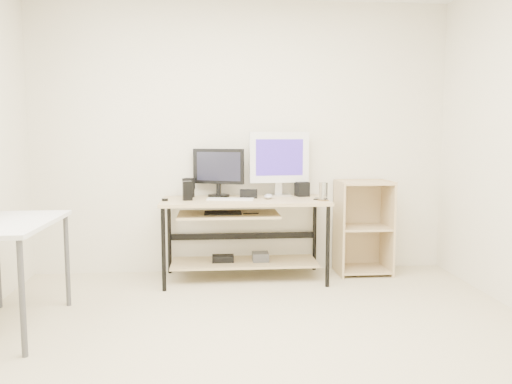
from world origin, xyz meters
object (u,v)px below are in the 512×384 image
object	(u,v)px
side_table	(6,233)
black_monitor	(218,169)
desk	(242,222)
shelf_unit	(362,226)
audio_controller	(187,191)
white_imac	(279,159)

from	to	relation	value
side_table	black_monitor	world-z (taller)	black_monitor
desk	shelf_unit	world-z (taller)	shelf_unit
shelf_unit	side_table	bearing A→B (deg)	-156.67
shelf_unit	audio_controller	bearing A→B (deg)	-172.99
desk	white_imac	size ratio (longest dim) A/B	2.45
white_imac	shelf_unit	bearing A→B (deg)	-9.21
white_imac	audio_controller	distance (m)	0.93
white_imac	audio_controller	bearing A→B (deg)	-169.92
desk	black_monitor	world-z (taller)	black_monitor
side_table	black_monitor	bearing A→B (deg)	41.18
side_table	audio_controller	size ratio (longest dim) A/B	5.80
black_monitor	audio_controller	distance (m)	0.41
desk	black_monitor	xyz separation A→B (m)	(-0.21, 0.21, 0.47)
audio_controller	white_imac	bearing A→B (deg)	4.37
audio_controller	desk	bearing A→B (deg)	-6.66
desk	audio_controller	world-z (taller)	audio_controller
shelf_unit	black_monitor	distance (m)	1.49
side_table	desk	bearing A→B (deg)	32.65
side_table	shelf_unit	bearing A→B (deg)	23.33
shelf_unit	black_monitor	size ratio (longest dim) A/B	1.88
black_monitor	desk	bearing A→B (deg)	-23.15
shelf_unit	desk	bearing A→B (deg)	-172.23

